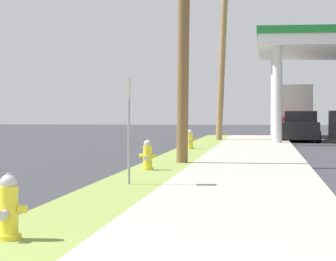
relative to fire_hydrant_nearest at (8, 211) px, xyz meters
name	(u,v)px	position (x,y,z in m)	size (l,w,h in m)	color
fire_hydrant_nearest	(8,211)	(0.00, 0.00, 0.00)	(0.42, 0.38, 0.74)	yellow
fire_hydrant_second	(148,157)	(0.00, 9.88, 0.00)	(0.42, 0.38, 0.74)	yellow
fire_hydrant_third	(190,140)	(0.03, 19.99, 0.00)	(0.42, 0.37, 0.74)	yellow
utility_pole_midground	(184,14)	(0.63, 12.33, 3.81)	(0.60, 1.37, 8.12)	brown
utility_pole_background	(223,35)	(0.76, 29.58, 4.98)	(1.09, 1.36, 10.44)	#937047
street_sign_post	(129,108)	(0.19, 6.35, 1.19)	(0.05, 0.36, 2.12)	gray
car_black_by_near_pump	(300,128)	(4.71, 30.44, 0.28)	(2.07, 4.56, 1.57)	black
truck_red_at_forecourt	(293,112)	(4.60, 37.43, 1.04)	(2.21, 6.43, 3.11)	red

